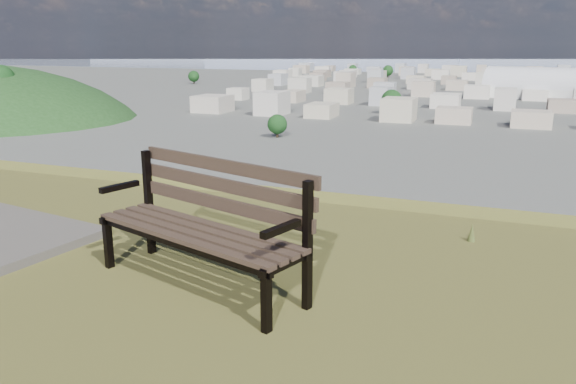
% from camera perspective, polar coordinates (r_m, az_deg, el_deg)
% --- Properties ---
extents(park_bench, '(2.00, 1.16, 1.00)m').
position_cam_1_polar(park_bench, '(4.54, -8.31, -2.53)').
color(park_bench, '#3B2D22').
rests_on(park_bench, hilltop_mesa).
extents(arena, '(51.94, 31.99, 20.41)m').
position_cam_1_polar(arena, '(313.78, 23.85, 9.57)').
color(arena, silver).
rests_on(arena, ground).
extents(city_blocks, '(395.00, 361.00, 7.00)m').
position_cam_1_polar(city_blocks, '(397.52, 21.19, 10.50)').
color(city_blocks, beige).
rests_on(city_blocks, ground).
extents(city_trees, '(406.52, 387.20, 9.98)m').
position_cam_1_polar(city_trees, '(323.44, 16.31, 10.36)').
color(city_trees, '#35281A').
rests_on(city_trees, ground).
extents(bay_water, '(2400.00, 700.00, 0.12)m').
position_cam_1_polar(bay_water, '(902.79, 21.56, 12.14)').
color(bay_water, '#8592A9').
rests_on(bay_water, ground).
extents(far_hills, '(2050.00, 340.00, 60.00)m').
position_cam_1_polar(far_hills, '(1406.74, 19.24, 14.00)').
color(far_hills, '#8991AA').
rests_on(far_hills, ground).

